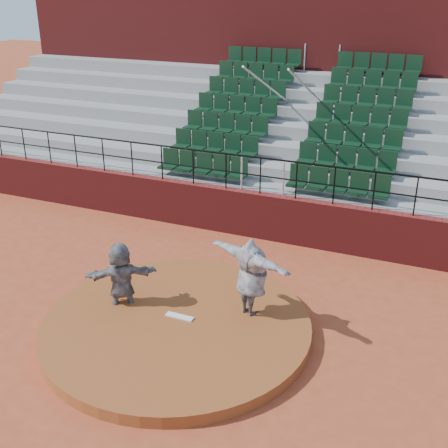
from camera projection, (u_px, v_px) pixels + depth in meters
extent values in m
plane|color=#AD4627|center=(177.00, 331.00, 11.55)|extent=(90.00, 90.00, 0.00)
cylinder|color=#954B21|center=(176.00, 326.00, 11.50)|extent=(5.50, 5.50, 0.25)
cube|color=white|center=(180.00, 317.00, 11.56)|extent=(0.60, 0.15, 0.03)
cube|color=maroon|center=(259.00, 215.00, 15.50)|extent=(24.00, 0.30, 1.30)
cylinder|color=black|center=(261.00, 158.00, 14.83)|extent=(24.00, 0.05, 0.05)
cylinder|color=black|center=(260.00, 176.00, 15.03)|extent=(24.00, 0.04, 0.04)
cylinder|color=black|center=(0.00, 141.00, 18.25)|extent=(0.04, 0.04, 1.00)
cylinder|color=black|center=(24.00, 144.00, 17.89)|extent=(0.04, 0.04, 1.00)
cylinder|color=black|center=(49.00, 147.00, 17.53)|extent=(0.04, 0.04, 1.00)
cylinder|color=black|center=(76.00, 151.00, 17.17)|extent=(0.04, 0.04, 1.00)
cylinder|color=black|center=(103.00, 155.00, 16.82)|extent=(0.04, 0.04, 1.00)
cylinder|color=black|center=(132.00, 159.00, 16.46)|extent=(0.04, 0.04, 1.00)
cylinder|color=black|center=(162.00, 163.00, 16.10)|extent=(0.04, 0.04, 1.00)
cylinder|color=black|center=(193.00, 167.00, 15.75)|extent=(0.04, 0.04, 1.00)
cylinder|color=black|center=(226.00, 171.00, 15.39)|extent=(0.04, 0.04, 1.00)
cylinder|color=black|center=(260.00, 176.00, 15.03)|extent=(0.04, 0.04, 1.00)
cylinder|color=black|center=(296.00, 181.00, 14.68)|extent=(0.04, 0.04, 1.00)
cylinder|color=black|center=(334.00, 186.00, 14.32)|extent=(0.04, 0.04, 1.00)
cylinder|color=black|center=(374.00, 191.00, 13.96)|extent=(0.04, 0.04, 1.00)
cylinder|color=black|center=(416.00, 197.00, 13.60)|extent=(0.04, 0.04, 1.00)
cube|color=gray|center=(266.00, 208.00, 15.98)|extent=(24.00, 0.85, 1.30)
cube|color=black|center=(203.00, 166.00, 16.29)|extent=(2.75, 0.48, 0.72)
cube|color=black|center=(338.00, 184.00, 14.88)|extent=(2.75, 0.48, 0.72)
cube|color=gray|center=(276.00, 192.00, 16.62)|extent=(24.00, 0.85, 1.70)
cube|color=black|center=(215.00, 145.00, 16.84)|extent=(2.75, 0.48, 0.72)
cube|color=black|center=(346.00, 160.00, 15.43)|extent=(2.75, 0.48, 0.72)
cube|color=gray|center=(284.00, 177.00, 17.25)|extent=(24.00, 0.85, 2.10)
cube|color=black|center=(226.00, 126.00, 17.40)|extent=(2.75, 0.48, 0.72)
cube|color=black|center=(353.00, 139.00, 15.99)|extent=(2.75, 0.48, 0.72)
cube|color=gray|center=(293.00, 163.00, 17.89)|extent=(24.00, 0.85, 2.50)
cube|color=black|center=(236.00, 107.00, 17.95)|extent=(2.75, 0.48, 0.72)
cube|color=black|center=(360.00, 118.00, 16.54)|extent=(2.75, 0.48, 0.72)
cube|color=gray|center=(300.00, 150.00, 18.52)|extent=(24.00, 0.85, 2.90)
cube|color=black|center=(246.00, 90.00, 18.51)|extent=(2.75, 0.48, 0.72)
cube|color=black|center=(366.00, 100.00, 17.10)|extent=(2.75, 0.48, 0.72)
cube|color=gray|center=(308.00, 138.00, 19.16)|extent=(24.00, 0.85, 3.30)
cube|color=black|center=(255.00, 74.00, 19.06)|extent=(2.75, 0.48, 0.72)
cube|color=black|center=(373.00, 82.00, 17.65)|extent=(2.75, 0.48, 0.72)
cube|color=gray|center=(314.00, 126.00, 19.79)|extent=(24.00, 0.85, 3.70)
cube|color=black|center=(263.00, 59.00, 19.62)|extent=(2.75, 0.48, 0.72)
cube|color=black|center=(378.00, 65.00, 18.21)|extent=(2.75, 0.48, 0.72)
cylinder|color=silver|center=(277.00, 94.00, 17.23)|extent=(0.06, 5.97, 2.46)
cylinder|color=silver|center=(316.00, 97.00, 16.81)|extent=(0.06, 5.97, 2.46)
cube|color=maroon|center=(330.00, 70.00, 20.73)|extent=(24.00, 3.00, 7.10)
imported|color=black|center=(251.00, 276.00, 11.40)|extent=(2.16, 1.33, 1.71)
imported|color=black|center=(121.00, 279.00, 11.88)|extent=(1.54, 1.26, 1.65)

